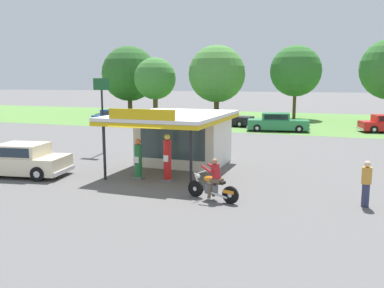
{
  "coord_description": "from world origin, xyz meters",
  "views": [
    {
      "loc": [
        7.96,
        -15.5,
        4.38
      ],
      "look_at": [
        1.49,
        2.39,
        1.4
      ],
      "focal_mm": 37.8,
      "sensor_mm": 36.0,
      "label": 1
    }
  ],
  "objects_px": {
    "motorcycle_with_rider": "(213,183)",
    "parked_car_back_row_far_right": "(115,118)",
    "gas_pump_offside": "(167,160)",
    "parked_car_back_row_centre_left": "(165,120)",
    "parked_car_second_row_spare": "(278,123)",
    "bystander_admiring_sedan": "(366,183)",
    "parked_car_back_row_centre_right": "(226,119)",
    "roadside_pole_sign": "(102,102)",
    "featured_classic_sedan": "(19,161)",
    "gas_pump_nearside": "(138,161)"
  },
  "relations": [
    {
      "from": "featured_classic_sedan",
      "to": "parked_car_back_row_centre_left",
      "type": "bearing_deg",
      "value": 93.8
    },
    {
      "from": "motorcycle_with_rider",
      "to": "featured_classic_sedan",
      "type": "distance_m",
      "value": 9.77
    },
    {
      "from": "gas_pump_nearside",
      "to": "featured_classic_sedan",
      "type": "relative_size",
      "value": 0.36
    },
    {
      "from": "parked_car_back_row_centre_left",
      "to": "bystander_admiring_sedan",
      "type": "bearing_deg",
      "value": -50.49
    },
    {
      "from": "gas_pump_nearside",
      "to": "motorcycle_with_rider",
      "type": "height_order",
      "value": "gas_pump_nearside"
    },
    {
      "from": "featured_classic_sedan",
      "to": "parked_car_back_row_centre_left",
      "type": "distance_m",
      "value": 20.15
    },
    {
      "from": "parked_car_back_row_centre_right",
      "to": "roadside_pole_sign",
      "type": "height_order",
      "value": "roadside_pole_sign"
    },
    {
      "from": "parked_car_back_row_far_right",
      "to": "gas_pump_offside",
      "type": "bearing_deg",
      "value": -54.18
    },
    {
      "from": "motorcycle_with_rider",
      "to": "parked_car_second_row_spare",
      "type": "distance_m",
      "value": 21.86
    },
    {
      "from": "gas_pump_offside",
      "to": "roadside_pole_sign",
      "type": "relative_size",
      "value": 0.46
    },
    {
      "from": "gas_pump_offside",
      "to": "roadside_pole_sign",
      "type": "xyz_separation_m",
      "value": [
        -6.49,
        5.17,
        2.15
      ]
    },
    {
      "from": "motorcycle_with_rider",
      "to": "parked_car_back_row_far_right",
      "type": "distance_m",
      "value": 28.03
    },
    {
      "from": "gas_pump_nearside",
      "to": "parked_car_back_row_far_right",
      "type": "height_order",
      "value": "gas_pump_nearside"
    },
    {
      "from": "bystander_admiring_sedan",
      "to": "parked_car_back_row_centre_left",
      "type": "bearing_deg",
      "value": 129.51
    },
    {
      "from": "gas_pump_nearside",
      "to": "featured_classic_sedan",
      "type": "height_order",
      "value": "gas_pump_nearside"
    },
    {
      "from": "motorcycle_with_rider",
      "to": "roadside_pole_sign",
      "type": "relative_size",
      "value": 0.47
    },
    {
      "from": "motorcycle_with_rider",
      "to": "parked_car_second_row_spare",
      "type": "relative_size",
      "value": 0.38
    },
    {
      "from": "parked_car_back_row_centre_right",
      "to": "parked_car_back_row_centre_left",
      "type": "bearing_deg",
      "value": -142.17
    },
    {
      "from": "parked_car_back_row_far_right",
      "to": "parked_car_second_row_spare",
      "type": "height_order",
      "value": "parked_car_second_row_spare"
    },
    {
      "from": "parked_car_back_row_centre_left",
      "to": "roadside_pole_sign",
      "type": "bearing_deg",
      "value": -82.25
    },
    {
      "from": "motorcycle_with_rider",
      "to": "roadside_pole_sign",
      "type": "bearing_deg",
      "value": 141.91
    },
    {
      "from": "bystander_admiring_sedan",
      "to": "parked_car_back_row_centre_right",
      "type": "bearing_deg",
      "value": 115.84
    },
    {
      "from": "motorcycle_with_rider",
      "to": "parked_car_back_row_far_right",
      "type": "xyz_separation_m",
      "value": [
        -17.21,
        22.12,
        0.02
      ]
    },
    {
      "from": "gas_pump_nearside",
      "to": "parked_car_back_row_centre_left",
      "type": "relative_size",
      "value": 0.35
    },
    {
      "from": "gas_pump_offside",
      "to": "parked_car_back_row_centre_left",
      "type": "relative_size",
      "value": 0.4
    },
    {
      "from": "bystander_admiring_sedan",
      "to": "roadside_pole_sign",
      "type": "xyz_separation_m",
      "value": [
        -14.46,
        6.14,
        2.25
      ]
    },
    {
      "from": "parked_car_second_row_spare",
      "to": "roadside_pole_sign",
      "type": "bearing_deg",
      "value": -120.07
    },
    {
      "from": "gas_pump_nearside",
      "to": "parked_car_back_row_centre_right",
      "type": "height_order",
      "value": "gas_pump_nearside"
    },
    {
      "from": "motorcycle_with_rider",
      "to": "parked_car_back_row_centre_left",
      "type": "distance_m",
      "value": 23.63
    },
    {
      "from": "gas_pump_nearside",
      "to": "gas_pump_offside",
      "type": "height_order",
      "value": "gas_pump_offside"
    },
    {
      "from": "gas_pump_offside",
      "to": "parked_car_second_row_spare",
      "type": "bearing_deg",
      "value": 84.31
    },
    {
      "from": "featured_classic_sedan",
      "to": "roadside_pole_sign",
      "type": "height_order",
      "value": "roadside_pole_sign"
    },
    {
      "from": "parked_car_back_row_centre_left",
      "to": "roadside_pole_sign",
      "type": "distance_m",
      "value": 13.98
    },
    {
      "from": "gas_pump_offside",
      "to": "parked_car_back_row_far_right",
      "type": "relative_size",
      "value": 0.43
    },
    {
      "from": "motorcycle_with_rider",
      "to": "bystander_admiring_sedan",
      "type": "bearing_deg",
      "value": 11.69
    },
    {
      "from": "gas_pump_nearside",
      "to": "parked_car_second_row_spare",
      "type": "bearing_deg",
      "value": 80.25
    },
    {
      "from": "parked_car_back_row_centre_right",
      "to": "featured_classic_sedan",
      "type": "bearing_deg",
      "value": -98.46
    },
    {
      "from": "parked_car_back_row_centre_left",
      "to": "parked_car_back_row_far_right",
      "type": "bearing_deg",
      "value": 168.5
    },
    {
      "from": "bystander_admiring_sedan",
      "to": "roadside_pole_sign",
      "type": "bearing_deg",
      "value": 156.99
    },
    {
      "from": "roadside_pole_sign",
      "to": "parked_car_back_row_centre_right",
      "type": "bearing_deg",
      "value": 80.14
    },
    {
      "from": "gas_pump_offside",
      "to": "parked_car_back_row_centre_left",
      "type": "height_order",
      "value": "gas_pump_offside"
    },
    {
      "from": "parked_car_second_row_spare",
      "to": "parked_car_back_row_far_right",
      "type": "bearing_deg",
      "value": 179.04
    },
    {
      "from": "parked_car_back_row_centre_right",
      "to": "roadside_pole_sign",
      "type": "xyz_separation_m",
      "value": [
        -3.03,
        -17.45,
        2.42
      ]
    },
    {
      "from": "motorcycle_with_rider",
      "to": "parked_car_back_row_centre_left",
      "type": "bearing_deg",
      "value": 117.95
    },
    {
      "from": "gas_pump_offside",
      "to": "parked_car_back_row_centre_right",
      "type": "relative_size",
      "value": 0.38
    },
    {
      "from": "gas_pump_offside",
      "to": "motorcycle_with_rider",
      "type": "relative_size",
      "value": 0.99
    },
    {
      "from": "gas_pump_nearside",
      "to": "featured_classic_sedan",
      "type": "bearing_deg",
      "value": -167.08
    },
    {
      "from": "parked_car_back_row_centre_left",
      "to": "parked_car_second_row_spare",
      "type": "bearing_deg",
      "value": 5.38
    },
    {
      "from": "parked_car_back_row_centre_right",
      "to": "parked_car_back_row_far_right",
      "type": "xyz_separation_m",
      "value": [
        -11.03,
        -2.55,
        -0.02
      ]
    },
    {
      "from": "gas_pump_nearside",
      "to": "bystander_admiring_sedan",
      "type": "bearing_deg",
      "value": -5.89
    }
  ]
}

